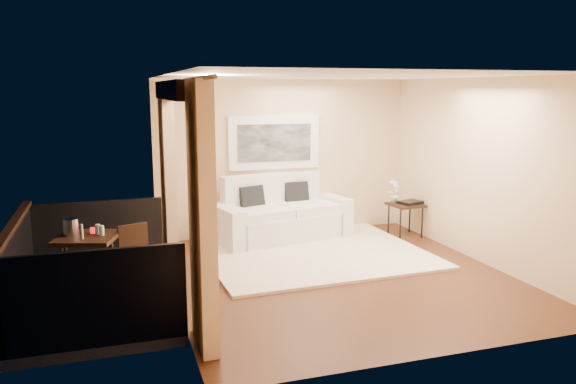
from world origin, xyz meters
name	(u,v)px	position (x,y,z in m)	size (l,w,h in m)	color
floor	(339,275)	(0.00, 0.00, 0.00)	(5.00, 5.00, 0.00)	#4F2B17
room_shell	(176,90)	(-2.13, 0.00, 2.52)	(5.00, 6.40, 5.00)	white
balcony	(84,289)	(-3.31, 0.00, 0.18)	(1.81, 2.60, 1.17)	#605B56
curtains	(181,188)	(-2.11, 0.00, 1.34)	(0.16, 4.80, 2.64)	#D8AE85
artwork	(274,143)	(-0.19, 2.46, 1.62)	(1.62, 0.07, 0.92)	white
rug	(313,252)	(0.02, 1.08, 0.02)	(3.34, 2.91, 0.04)	#FFEDCD
sofa	(280,217)	(-0.21, 2.10, 0.39)	(2.43, 1.43, 1.10)	white
side_table	(406,207)	(1.93, 1.61, 0.52)	(0.59, 0.59, 0.57)	black
tray	(410,202)	(2.01, 1.58, 0.60)	(0.38, 0.28, 0.05)	black
orchid	(394,191)	(1.77, 1.75, 0.79)	(0.23, 0.15, 0.43)	white
bistro_table	(88,242)	(-3.23, 0.14, 0.71)	(0.85, 0.85, 0.80)	black
balcony_chair_far	(131,252)	(-2.73, 0.31, 0.50)	(0.48, 0.48, 0.88)	black
balcony_chair_near	(62,291)	(-3.47, -0.92, 0.49)	(0.47, 0.47, 0.86)	black
ice_bucket	(71,227)	(-3.42, 0.24, 0.90)	(0.18, 0.18, 0.20)	silver
candle	(92,230)	(-3.17, 0.24, 0.83)	(0.06, 0.06, 0.07)	red
vase	(82,232)	(-3.28, -0.01, 0.89)	(0.04, 0.04, 0.18)	silver
glass_a	(102,230)	(-3.06, 0.10, 0.86)	(0.06, 0.06, 0.12)	white
glass_b	(98,229)	(-3.11, 0.18, 0.86)	(0.06, 0.06, 0.12)	white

